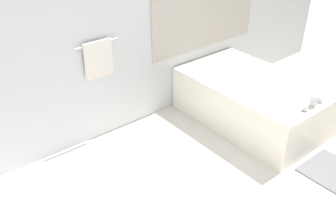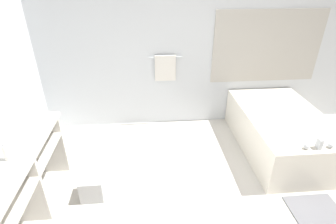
% 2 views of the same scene
% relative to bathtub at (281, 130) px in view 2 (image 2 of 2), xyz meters
% --- Properties ---
extents(wall_back_with_blinds, '(7.40, 0.13, 2.70)m').
position_rel_bathtub_xyz_m(wall_back_with_blinds, '(-1.23, 0.92, 1.04)').
color(wall_back_with_blinds, silver).
rests_on(wall_back_with_blinds, ground_plane).
extents(vanity_counter, '(0.57, 1.57, 0.86)m').
position_rel_bathtub_xyz_m(vanity_counter, '(-3.18, -0.97, 0.32)').
color(vanity_counter, silver).
rests_on(vanity_counter, ground_plane).
extents(bathtub, '(1.07, 1.76, 0.68)m').
position_rel_bathtub_xyz_m(bathtub, '(0.00, 0.00, 0.00)').
color(bathtub, silver).
rests_on(bathtub, ground_plane).
extents(soap_dispenser, '(0.05, 0.05, 0.18)m').
position_rel_bathtub_xyz_m(soap_dispenser, '(-3.10, -1.07, 0.63)').
color(soap_dispenser, white).
rests_on(soap_dispenser, vanity_counter).
extents(waste_bin, '(0.26, 0.26, 0.27)m').
position_rel_bathtub_xyz_m(waste_bin, '(-2.53, -0.71, -0.17)').
color(waste_bin, '#B2B2B2').
rests_on(waste_bin, ground_plane).
extents(bath_mat, '(0.55, 0.62, 0.02)m').
position_rel_bathtub_xyz_m(bath_mat, '(-0.10, -1.24, -0.30)').
color(bath_mat, slate).
rests_on(bath_mat, ground_plane).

